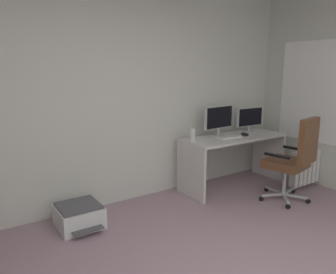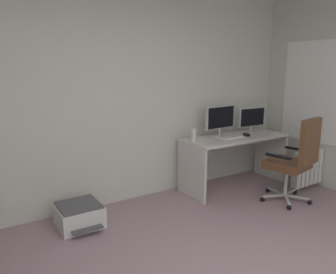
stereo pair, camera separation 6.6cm
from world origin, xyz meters
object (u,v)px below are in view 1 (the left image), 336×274
Objects in this scene: keyboard at (229,137)px; monitor_secondary at (250,118)px; office_chair at (294,157)px; printer at (79,216)px; desk at (233,149)px; computer_mouse at (245,134)px; desktop_speaker at (193,135)px; monitor_main at (219,118)px; radiator at (313,165)px.

monitor_secondary is at bearing 18.40° from keyboard.
office_chair is 2.05× the size of printer.
computer_mouse is at bearing -21.65° from desk.
desk is 0.24m from keyboard.
computer_mouse is (-0.29, -0.18, -0.19)m from monitor_secondary.
computer_mouse is 0.84m from desktop_speaker.
desktop_speaker is 0.16× the size of office_chair.
monitor_secondary is 1.04m from office_chair.
monitor_main is at bearing 146.37° from desk.
office_chair is at bearing -64.65° from keyboard.
monitor_secondary reaches higher than radiator.
desk is 1.42× the size of office_chair.
desk is at bearing 146.93° from radiator.
desk is 3.15× the size of monitor_secondary.
monitor_secondary is at bearing 2.39° from printer.
computer_mouse is at bearing -0.64° from keyboard.
printer is (-2.40, 0.07, -0.63)m from computer_mouse.
office_chair is (0.34, -0.79, -0.15)m from keyboard.
monitor_main is at bearing -180.00° from monitor_secondary.
desktop_speaker is at bearing 169.14° from keyboard.
desk reaches higher than printer.
monitor_main is at bearing 5.51° from desktop_speaker.
radiator is (3.21, -0.64, 0.18)m from printer.
keyboard is 2.00× the size of desktop_speaker.
desktop_speaker is at bearing -177.55° from monitor_secondary.
monitor_secondary is 2.80m from printer.
radiator is at bearing -26.07° from keyboard.
monitor_secondary reaches higher than printer.
desktop_speaker is 0.32× the size of printer.
printer is at bearing -177.61° from monitor_secondary.
office_chair reaches higher than desk.
desktop_speaker is (-0.49, -0.05, -0.17)m from monitor_main.
printer is 3.28m from radiator.
printer is (-1.57, -0.06, -0.69)m from desktop_speaker.
keyboard is at bearing 152.11° from radiator.
radiator is at bearing -23.20° from desktop_speaker.
keyboard is at bearing 113.54° from office_chair.
monitor_main reaches higher than computer_mouse.
keyboard is 0.31× the size of office_chair.
office_chair is (-0.23, -0.96, -0.35)m from monitor_secondary.
monitor_main is at bearing 168.30° from computer_mouse.
keyboard is 0.64× the size of printer.
desk is 0.73m from desktop_speaker.
monitor_main reaches higher than office_chair.
desktop_speaker is (-0.83, 0.13, 0.07)m from computer_mouse.
printer is at bearing -177.65° from desktop_speaker.
monitor_main reaches higher than keyboard.
desk is 1.64× the size of radiator.
keyboard is (-0.13, -0.05, 0.20)m from desk.
monitor_main is 2.23m from printer.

